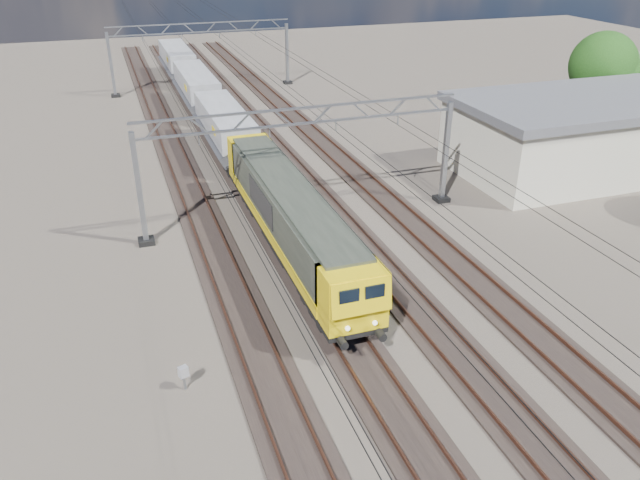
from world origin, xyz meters
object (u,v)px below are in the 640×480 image
object	(u,v)px
hopper_wagon_third	(177,60)
industrial_shed	(583,134)
catenary_gantry_mid	(304,161)
hopper_wagon_lead	(225,127)
hopper_wagon_mid	(196,87)
tree_far	(607,68)
trackside_cabinet	(183,373)
locomotive	(290,214)
catenary_gantry_far	(202,54)

from	to	relation	value
hopper_wagon_third	industrial_shed	world-z (taller)	industrial_shed
catenary_gantry_mid	hopper_wagon_lead	distance (m)	14.21
hopper_wagon_mid	tree_far	xyz separation A→B (m)	(32.32, -18.38, 3.15)
trackside_cabinet	tree_far	world-z (taller)	tree_far
tree_far	locomotive	bearing A→B (deg)	-157.31
locomotive	trackside_cabinet	xyz separation A→B (m)	(-7.20, -9.64, -1.52)
trackside_cabinet	tree_far	xyz separation A→B (m)	(39.52, 23.15, 4.58)
hopper_wagon_mid	tree_far	distance (m)	37.31
hopper_wagon_mid	trackside_cabinet	distance (m)	42.18
hopper_wagon_lead	tree_far	size ratio (longest dim) A/B	1.54
locomotive	trackside_cabinet	bearing A→B (deg)	-126.76
catenary_gantry_mid	hopper_wagon_lead	size ratio (longest dim) A/B	1.53
trackside_cabinet	catenary_gantry_mid	bearing A→B (deg)	37.25
tree_far	catenary_gantry_far	bearing A→B (deg)	139.15
catenary_gantry_far	industrial_shed	world-z (taller)	catenary_gantry_far
catenary_gantry_far	trackside_cabinet	xyz separation A→B (m)	(-9.20, -49.36, -3.10)
locomotive	hopper_wagon_mid	xyz separation A→B (m)	(-0.00, 31.90, -0.09)
hopper_wagon_lead	industrial_shed	bearing A→B (deg)	-26.51
catenary_gantry_mid	industrial_shed	bearing A→B (deg)	5.19
hopper_wagon_third	tree_far	distance (m)	46.00
catenary_gantry_mid	hopper_wagon_mid	world-z (taller)	catenary_gantry_mid
industrial_shed	tree_far	world-z (taller)	tree_far
catenary_gantry_far	locomotive	distance (m)	39.80
industrial_shed	catenary_gantry_far	bearing A→B (deg)	122.91
hopper_wagon_lead	hopper_wagon_third	world-z (taller)	same
tree_far	trackside_cabinet	bearing A→B (deg)	-149.64
hopper_wagon_lead	tree_far	xyz separation A→B (m)	(32.32, -4.18, 3.15)
catenary_gantry_far	tree_far	world-z (taller)	tree_far
catenary_gantry_mid	trackside_cabinet	xyz separation A→B (m)	(-9.20, -13.36, -3.10)
trackside_cabinet	hopper_wagon_lead	bearing A→B (deg)	57.04
hopper_wagon_lead	industrial_shed	world-z (taller)	industrial_shed
catenary_gantry_far	locomotive	xyz separation A→B (m)	(-2.00, -39.72, -1.58)
catenary_gantry_mid	locomotive	size ratio (longest dim) A/B	0.94
hopper_wagon_third	industrial_shed	bearing A→B (deg)	-59.27
catenary_gantry_mid	locomotive	bearing A→B (deg)	-118.25
industrial_shed	hopper_wagon_mid	bearing A→B (deg)	132.52
catenary_gantry_mid	industrial_shed	distance (m)	22.12
hopper_wagon_third	hopper_wagon_mid	bearing A→B (deg)	-90.00
hopper_wagon_mid	trackside_cabinet	bearing A→B (deg)	-99.83
hopper_wagon_third	catenary_gantry_far	bearing A→B (deg)	-72.57
locomotive	hopper_wagon_third	distance (m)	46.10
catenary_gantry_far	hopper_wagon_mid	size ratio (longest dim) A/B	1.53
trackside_cabinet	industrial_shed	distance (m)	34.83
industrial_shed	tree_far	size ratio (longest dim) A/B	2.20
trackside_cabinet	hopper_wagon_mid	bearing A→B (deg)	61.97
catenary_gantry_mid	hopper_wagon_mid	distance (m)	28.29
hopper_wagon_lead	hopper_wagon_third	size ratio (longest dim) A/B	1.00
catenary_gantry_mid	catenary_gantry_far	xyz separation A→B (m)	(0.00, 36.00, 0.00)
catenary_gantry_mid	industrial_shed	size ratio (longest dim) A/B	1.07
hopper_wagon_third	tree_far	size ratio (longest dim) A/B	1.54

